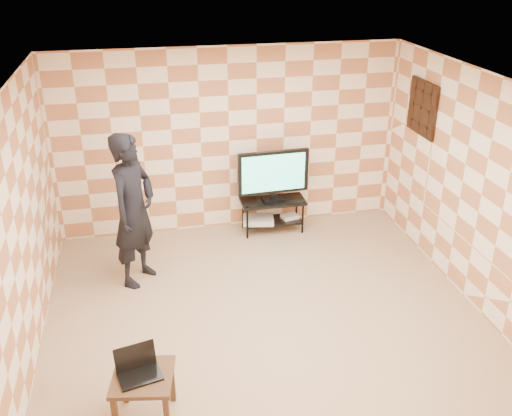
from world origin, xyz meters
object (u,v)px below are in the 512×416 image
object	(u,v)px
tv_stand	(273,208)
person	(134,210)
side_table	(143,383)
tv	(273,174)

from	to	relation	value
tv_stand	person	distance (m)	2.30
side_table	tv	bearing A→B (deg)	59.64
person	tv_stand	bearing A→B (deg)	-29.34
tv	tv_stand	bearing A→B (deg)	87.07
tv	side_table	bearing A→B (deg)	-120.36
tv_stand	tv	bearing A→B (deg)	-92.93
tv	side_table	size ratio (longest dim) A/B	1.71
tv_stand	side_table	size ratio (longest dim) A/B	1.55
tv	person	xyz separation A→B (m)	(-1.99, -0.97, 0.06)
side_table	tv_stand	bearing A→B (deg)	59.66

